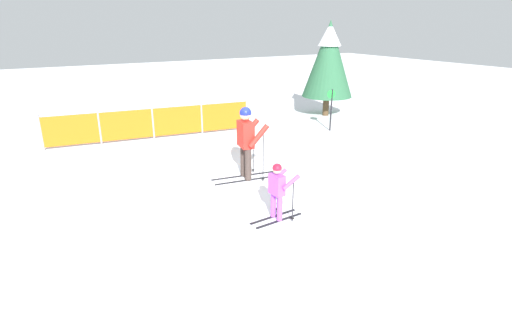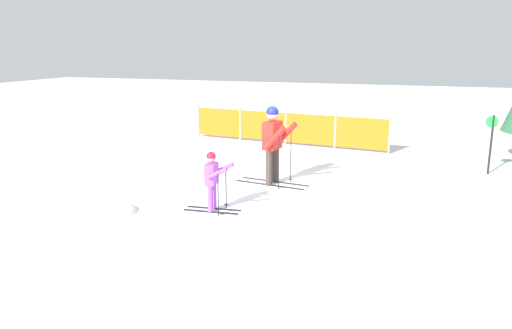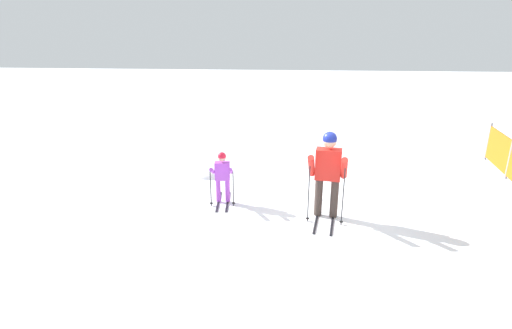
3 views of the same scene
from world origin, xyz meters
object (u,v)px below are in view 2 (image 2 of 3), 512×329
object	(u,v)px
safety_fence	(286,127)
skier_adult	(273,138)
skier_child	(213,177)
trail_marker	(491,138)

from	to	relation	value
safety_fence	skier_adult	bearing A→B (deg)	-77.86
skier_child	safety_fence	world-z (taller)	skier_child
skier_child	skier_adult	bearing A→B (deg)	71.95
trail_marker	safety_fence	bearing A→B (deg)	160.62
skier_adult	skier_child	xyz separation A→B (m)	(-0.50, -2.14, -0.37)
safety_fence	trail_marker	distance (m)	5.91
trail_marker	skier_adult	bearing A→B (deg)	-151.47
safety_fence	trail_marker	bearing A→B (deg)	-19.38
skier_adult	safety_fence	size ratio (longest dim) A/B	0.27
skier_adult	skier_child	distance (m)	2.23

